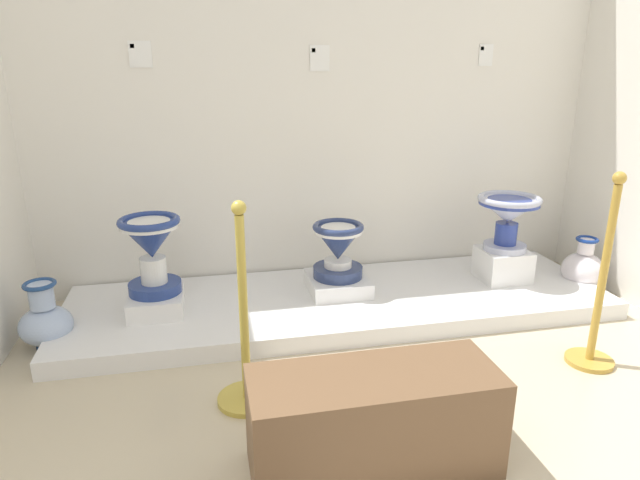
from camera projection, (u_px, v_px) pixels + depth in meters
wall_back at (322, 69)px, 3.55m from camera, size 3.95×0.06×2.90m
display_platform at (340, 302)px, 3.46m from camera, size 3.34×1.00×0.10m
plinth_block_rightmost at (157, 301)px, 3.22m from camera, size 0.31×0.39×0.11m
antique_toilet_rightmost at (151, 245)px, 3.12m from camera, size 0.34×0.34×0.45m
plinth_block_central_ornate at (338, 283)px, 3.50m from camera, size 0.37×0.39×0.10m
antique_toilet_central_ornate at (338, 246)px, 3.42m from camera, size 0.32×0.32×0.35m
plinth_block_broad_patterned at (503, 264)px, 3.67m from camera, size 0.30×0.29×0.21m
antique_toilet_broad_patterned at (508, 212)px, 3.56m from camera, size 0.40×0.40×0.36m
info_placard_first at (140, 54)px, 3.27m from camera, size 0.13×0.01×0.15m
info_placard_second at (320, 58)px, 3.49m from camera, size 0.13×0.01×0.16m
info_placard_third at (486, 55)px, 3.71m from camera, size 0.10×0.01×0.14m
decorative_vase_companion at (46, 321)px, 2.96m from camera, size 0.28×0.28×0.39m
decorative_vase_spare at (583, 269)px, 3.72m from camera, size 0.27×0.27×0.38m
stanchion_post_near_left at (245, 351)px, 2.46m from camera, size 0.27×0.27×0.95m
stanchion_post_near_right at (598, 307)px, 2.77m from camera, size 0.24×0.24×1.00m
museum_bench at (374, 421)px, 2.07m from camera, size 0.93×0.36×0.40m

